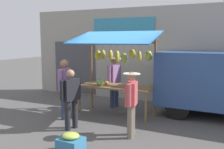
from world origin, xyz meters
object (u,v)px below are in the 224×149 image
at_px(shopper_with_shopping_bag, 71,96).
at_px(shopper_in_grey_tee, 131,100).
at_px(produce_crate_near, 71,144).
at_px(vendor_with_sunhat, 114,78).
at_px(market_stall, 117,63).
at_px(shopper_with_ponytail, 65,84).

bearing_deg(shopper_with_shopping_bag, shopper_in_grey_tee, -70.71).
bearing_deg(produce_crate_near, shopper_with_shopping_bag, -56.92).
xyz_separation_m(vendor_with_sunhat, produce_crate_near, (-0.67, 3.60, -0.79)).
xyz_separation_m(market_stall, produce_crate_near, (-0.28, 2.91, -1.36)).
xyz_separation_m(shopper_in_grey_tee, produce_crate_near, (0.76, 1.35, -0.68)).
bearing_deg(produce_crate_near, vendor_with_sunhat, -79.46).
bearing_deg(shopper_with_ponytail, vendor_with_sunhat, -39.70).
bearing_deg(shopper_with_ponytail, shopper_in_grey_tee, -118.99).
distance_m(shopper_with_shopping_bag, produce_crate_near, 1.58).
relative_size(shopper_in_grey_tee, shopper_with_ponytail, 0.90).
height_order(shopper_with_shopping_bag, shopper_in_grey_tee, shopper_in_grey_tee).
height_order(shopper_in_grey_tee, produce_crate_near, shopper_in_grey_tee).
height_order(vendor_with_sunhat, produce_crate_near, vendor_with_sunhat).
relative_size(market_stall, vendor_with_sunhat, 1.50).
height_order(market_stall, shopper_with_shopping_bag, market_stall).
xyz_separation_m(market_stall, shopper_with_shopping_bag, (0.51, 1.71, -0.70)).
relative_size(market_stall, shopper_with_shopping_bag, 1.66).
xyz_separation_m(market_stall, shopper_in_grey_tee, (-1.04, 1.56, -0.68)).
relative_size(vendor_with_sunhat, shopper_in_grey_tee, 1.10).
height_order(market_stall, shopper_with_ponytail, market_stall).
height_order(market_stall, vendor_with_sunhat, market_stall).
distance_m(vendor_with_sunhat, shopper_with_shopping_bag, 2.40).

